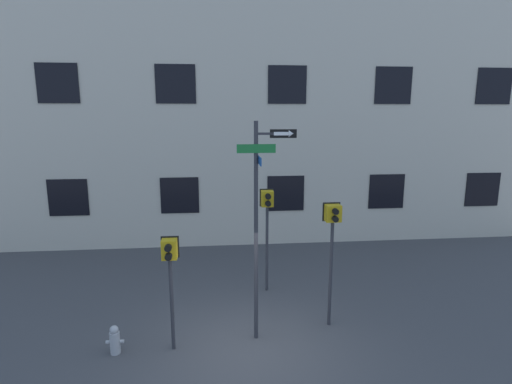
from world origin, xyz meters
TOP-DOWN VIEW (x-y plane):
  - ground_plane at (0.00, 0.00)m, footprint 60.00×60.00m
  - building_facade at (0.00, 7.34)m, footprint 24.00×0.63m
  - street_sign_pole at (0.29, 0.50)m, footprint 1.25×0.86m
  - pedestrian_signal_left at (-1.60, 0.24)m, footprint 0.37×0.40m
  - pedestrian_signal_right at (2.03, 0.90)m, footprint 0.41×0.40m
  - pedestrian_signal_across at (0.77, 2.94)m, footprint 0.39×0.40m
  - fire_hydrant at (-2.82, 0.20)m, footprint 0.37×0.21m

SIDE VIEW (x-z plane):
  - ground_plane at x=0.00m, z-range 0.00..0.00m
  - fire_hydrant at x=-2.82m, z-range -0.01..0.62m
  - pedestrian_signal_left at x=-1.60m, z-range 0.72..3.22m
  - pedestrian_signal_across at x=0.77m, z-range 0.86..3.82m
  - pedestrian_signal_right at x=2.03m, z-range 0.87..3.87m
  - street_sign_pole at x=0.29m, z-range 0.44..5.31m
  - building_facade at x=0.00m, z-range 0.00..12.07m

